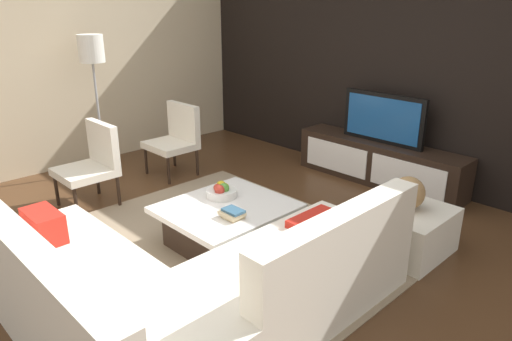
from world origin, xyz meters
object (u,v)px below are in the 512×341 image
(floor_lamp, at_px, (92,59))
(accent_chair_far, at_px, (176,135))
(sectional_couch, at_px, (180,286))
(book_stack, at_px, (232,213))
(decorative_ball, at_px, (408,193))
(media_console, at_px, (379,163))
(coffee_table, at_px, (227,224))
(ottoman, at_px, (404,229))
(television, at_px, (383,118))
(fruit_bowl, at_px, (222,191))
(accent_chair_near, at_px, (93,160))

(floor_lamp, xyz_separation_m, accent_chair_far, (0.68, 0.65, -0.92))
(sectional_couch, bearing_deg, book_stack, 115.56)
(decorative_ball, bearing_deg, media_console, 129.56)
(coffee_table, distance_m, book_stack, 0.33)
(floor_lamp, height_order, accent_chair_far, floor_lamp)
(media_console, xyz_separation_m, accent_chair_far, (-1.95, -1.52, 0.24))
(sectional_couch, relative_size, accent_chair_far, 2.78)
(ottoman, bearing_deg, floor_lamp, -165.90)
(book_stack, bearing_deg, media_console, 92.84)
(television, height_order, coffee_table, television)
(floor_lamp, height_order, fruit_bowl, floor_lamp)
(sectional_couch, xyz_separation_m, accent_chair_far, (-2.45, 1.70, 0.20))
(coffee_table, bearing_deg, ottoman, 42.50)
(book_stack, bearing_deg, fruit_bowl, 151.01)
(media_console, distance_m, accent_chair_near, 3.24)
(television, bearing_deg, coffee_table, -92.49)
(media_console, relative_size, accent_chair_far, 2.39)
(media_console, bearing_deg, fruit_bowl, -97.23)
(television, bearing_deg, accent_chair_far, -141.93)
(television, xyz_separation_m, floor_lamp, (-2.63, -2.18, 0.62))
(coffee_table, distance_m, accent_chair_near, 1.74)
(accent_chair_near, xyz_separation_m, accent_chair_far, (-0.18, 1.18, 0.00))
(accent_chair_far, bearing_deg, decorative_ball, -4.31)
(media_console, height_order, fruit_bowl, fruit_bowl)
(accent_chair_near, relative_size, ottoman, 1.24)
(coffee_table, height_order, ottoman, ottoman)
(book_stack, bearing_deg, coffee_table, 151.01)
(media_console, relative_size, fruit_bowl, 7.41)
(floor_lamp, height_order, decorative_ball, floor_lamp)
(sectional_couch, height_order, floor_lamp, floor_lamp)
(floor_lamp, bearing_deg, accent_chair_far, 43.66)
(accent_chair_far, height_order, decorative_ball, accent_chair_far)
(media_console, distance_m, floor_lamp, 3.60)
(sectional_couch, height_order, decorative_ball, sectional_couch)
(media_console, distance_m, book_stack, 2.43)
(book_stack, bearing_deg, decorative_ball, 51.76)
(coffee_table, bearing_deg, media_console, 87.51)
(fruit_bowl, bearing_deg, accent_chair_near, -161.26)
(fruit_bowl, distance_m, accent_chair_far, 1.80)
(television, height_order, accent_chair_near, television)
(ottoman, xyz_separation_m, book_stack, (-0.92, -1.16, 0.22))
(book_stack, bearing_deg, sectional_couch, -64.44)
(media_console, xyz_separation_m, television, (0.00, 0.00, 0.54))
(television, distance_m, accent_chair_far, 2.49)
(sectional_couch, distance_m, fruit_bowl, 1.30)
(fruit_bowl, bearing_deg, ottoman, 35.62)
(media_console, distance_m, ottoman, 1.63)
(accent_chair_near, relative_size, floor_lamp, 0.51)
(television, bearing_deg, accent_chair_near, -123.19)
(ottoman, height_order, accent_chair_far, accent_chair_far)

